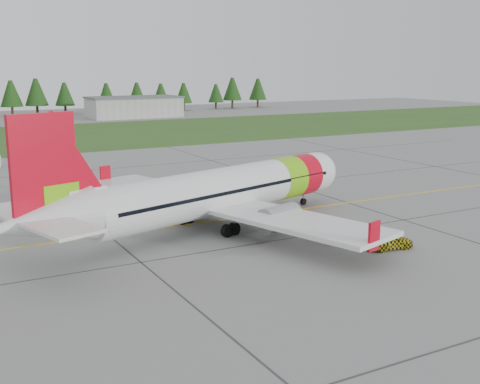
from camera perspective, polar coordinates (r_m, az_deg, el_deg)
ground at (r=50.41m, az=6.95°, el=-4.03°), size 320.00×320.00×0.00m
aircraft at (r=51.66m, az=-2.27°, el=-0.02°), size 34.60×32.69×10.75m
follow_me_car at (r=47.11m, az=14.04°, el=-3.10°), size 1.47×1.66×3.72m
grass_strip at (r=125.33m, az=-15.47°, el=5.18°), size 320.00×50.00×0.03m
taxi_guideline at (r=56.86m, az=2.27°, el=-2.10°), size 120.00×0.25×0.02m
hangar_east at (r=166.49m, az=-10.00°, el=7.89°), size 24.00×12.00×5.20m
treeline at (r=179.76m, az=-19.78°, el=8.42°), size 160.00×8.00×10.00m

